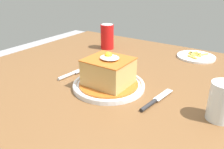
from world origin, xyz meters
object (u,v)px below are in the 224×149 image
at_px(soda_can, 107,37).
at_px(drinking_glass, 221,104).
at_px(main_plate, 109,85).
at_px(fork, 71,74).
at_px(knife, 153,102).
at_px(side_plate_fries, 196,57).

height_order(soda_can, drinking_glass, soda_can).
bearing_deg(main_plate, fork, -179.77).
xyz_separation_m(fork, drinking_glass, (0.52, 0.01, 0.04)).
distance_m(main_plate, fork, 0.17).
bearing_deg(main_plate, knife, -5.25).
bearing_deg(fork, soda_can, 103.27).
bearing_deg(soda_can, main_plate, -54.19).
bearing_deg(fork, side_plate_fries, 54.71).
distance_m(fork, knife, 0.35).
relative_size(fork, knife, 0.86).
relative_size(main_plate, soda_can, 1.96).
xyz_separation_m(main_plate, drinking_glass, (0.35, 0.01, 0.04)).
height_order(knife, drinking_glass, drinking_glass).
distance_m(soda_can, drinking_glass, 0.70).
bearing_deg(knife, fork, 177.52).
xyz_separation_m(soda_can, drinking_glass, (0.61, -0.35, -0.02)).
bearing_deg(knife, main_plate, 174.75).
xyz_separation_m(fork, soda_can, (-0.09, 0.36, 0.06)).
height_order(knife, soda_can, soda_can).
relative_size(main_plate, knife, 1.46).
bearing_deg(fork, drinking_glass, 1.33).
height_order(main_plate, side_plate_fries, main_plate).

